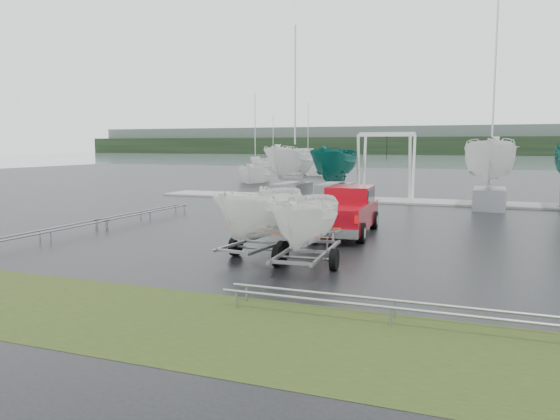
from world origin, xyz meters
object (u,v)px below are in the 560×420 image
(boat_hoist, at_px, (386,157))
(trailer_hitched, at_px, (308,179))
(trailer_parked, at_px, (261,171))
(pickup_truck, at_px, (347,209))

(boat_hoist, bearing_deg, trailer_hitched, -86.19)
(trailer_parked, xyz_separation_m, boat_hoist, (0.47, 17.82, 0.07))
(pickup_truck, height_order, boat_hoist, boat_hoist)
(trailer_parked, height_order, boat_hoist, trailer_parked)
(trailer_hitched, bearing_deg, boat_hoist, 89.76)
(trailer_parked, relative_size, boat_hoist, 1.16)
(pickup_truck, xyz_separation_m, trailer_hitched, (0.43, -6.11, 1.52))
(trailer_hitched, distance_m, boat_hoist, 18.64)
(pickup_truck, xyz_separation_m, boat_hoist, (-0.81, 12.49, 1.75))
(trailer_parked, bearing_deg, pickup_truck, 82.32)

